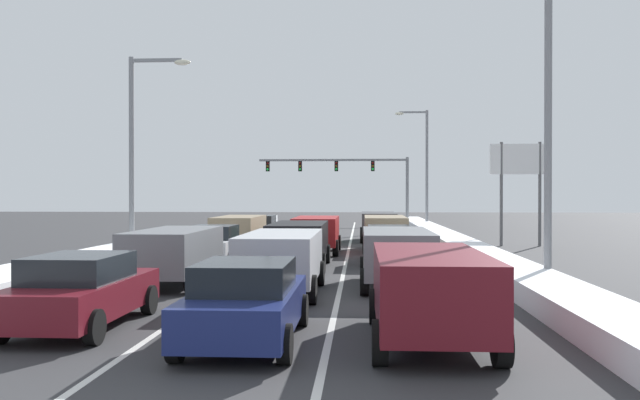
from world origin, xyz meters
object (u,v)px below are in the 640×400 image
object	(u,v)px
sedan_charcoal_left_lane_fifth	(260,228)
street_lamp_right_mid	(423,159)
suv_tan_left_lane_fourth	(239,230)
suv_gray_right_lane_second	(397,253)
sedan_white_right_lane_third	(389,244)
sedan_maroon_left_lane_nearest	(81,291)
suv_tan_right_lane_fourth	(385,230)
street_lamp_right_near	(536,109)
traffic_light_gantry	(350,171)
sedan_navy_center_lane_nearest	(246,301)
sedan_white_left_lane_third	(214,244)
suv_maroon_right_lane_nearest	(429,288)
suv_black_center_lane_third	(299,241)
suv_charcoal_right_lane_fifth	(379,224)
roadside_sign_right	(521,170)
sedan_green_center_lane_fifth	(318,229)
suv_gray_left_lane_second	(174,251)
suv_silver_center_lane_second	(281,257)
suv_red_center_lane_fourth	(316,231)
street_lamp_left_mid	(140,139)

from	to	relation	value
sedan_charcoal_left_lane_fifth	street_lamp_right_mid	xyz separation A→B (m)	(10.84, 14.90, 4.81)
suv_tan_left_lane_fourth	suv_gray_right_lane_second	bearing A→B (deg)	-60.14
sedan_white_right_lane_third	sedan_maroon_left_lane_nearest	size ratio (longest dim) A/B	1.00
sedan_white_right_lane_third	suv_tan_right_lane_fourth	size ratio (longest dim) A/B	0.92
street_lamp_right_near	sedan_maroon_left_lane_nearest	bearing A→B (deg)	-149.34
suv_tan_right_lane_fourth	traffic_light_gantry	distance (m)	30.02
sedan_navy_center_lane_nearest	suv_tan_left_lane_fourth	bearing A→B (deg)	100.97
sedan_navy_center_lane_nearest	sedan_white_left_lane_third	size ratio (longest dim) A/B	1.00
suv_maroon_right_lane_nearest	suv_black_center_lane_third	size ratio (longest dim) A/B	1.00
street_lamp_right_mid	suv_charcoal_right_lane_fifth	bearing A→B (deg)	-105.05
suv_tan_left_lane_fourth	roadside_sign_right	xyz separation A→B (m)	(14.31, 3.73, 3.00)
suv_tan_right_lane_fourth	roadside_sign_right	world-z (taller)	roadside_sign_right
sedan_green_center_lane_fifth	suv_tan_left_lane_fourth	distance (m)	6.96
suv_tan_left_lane_fourth	suv_gray_left_lane_second	bearing A→B (deg)	-88.73
suv_gray_right_lane_second	suv_silver_center_lane_second	bearing A→B (deg)	-155.10
suv_black_center_lane_third	traffic_light_gantry	bearing A→B (deg)	87.96
sedan_charcoal_left_lane_fifth	suv_silver_center_lane_second	bearing A→B (deg)	-79.63
suv_silver_center_lane_second	sedan_white_left_lane_third	world-z (taller)	suv_silver_center_lane_second
suv_tan_left_lane_fourth	sedan_green_center_lane_fifth	bearing A→B (deg)	60.18
sedan_maroon_left_lane_nearest	sedan_charcoal_left_lane_fifth	bearing A→B (deg)	90.41
sedan_navy_center_lane_nearest	suv_tan_left_lane_fourth	xyz separation A→B (m)	(-3.79, 19.57, 0.25)
sedan_white_right_lane_third	sedan_navy_center_lane_nearest	bearing A→B (deg)	-102.89
suv_tan_right_lane_fourth	suv_gray_left_lane_second	size ratio (longest dim) A/B	1.00
suv_red_center_lane_fourth	suv_black_center_lane_third	bearing A→B (deg)	-92.17
street_lamp_right_mid	suv_silver_center_lane_second	bearing A→B (deg)	-101.47
suv_gray_right_lane_second	street_lamp_left_mid	bearing A→B (deg)	142.68
suv_charcoal_right_lane_fifth	suv_tan_left_lane_fourth	bearing A→B (deg)	-134.87
sedan_maroon_left_lane_nearest	roadside_sign_right	world-z (taller)	roadside_sign_right
suv_gray_right_lane_second	suv_tan_right_lane_fourth	size ratio (longest dim) A/B	1.00
suv_tan_left_lane_fourth	sedan_maroon_left_lane_nearest	bearing A→B (deg)	-89.41
suv_maroon_right_lane_nearest	street_lamp_right_mid	size ratio (longest dim) A/B	0.52
suv_red_center_lane_fourth	sedan_green_center_lane_fifth	distance (m)	7.02
suv_tan_right_lane_fourth	sedan_green_center_lane_fifth	world-z (taller)	suv_tan_right_lane_fourth
suv_red_center_lane_fourth	sedan_white_left_lane_third	size ratio (longest dim) A/B	1.09
suv_charcoal_right_lane_fifth	sedan_charcoal_left_lane_fifth	bearing A→B (deg)	-177.43
sedan_white_right_lane_third	sedan_green_center_lane_fifth	xyz separation A→B (m)	(-3.54, 11.60, 0.00)
sedan_green_center_lane_fifth	traffic_light_gantry	world-z (taller)	traffic_light_gantry
suv_gray_right_lane_second	traffic_light_gantry	distance (m)	42.28
suv_gray_right_lane_second	traffic_light_gantry	size ratio (longest dim) A/B	0.35
sedan_white_right_lane_third	street_lamp_left_mid	world-z (taller)	street_lamp_left_mid
suv_silver_center_lane_second	street_lamp_right_mid	size ratio (longest dim) A/B	0.52
sedan_navy_center_lane_nearest	sedan_white_right_lane_third	bearing A→B (deg)	77.11
suv_tan_right_lane_fourth	suv_tan_left_lane_fourth	world-z (taller)	same
suv_silver_center_lane_second	traffic_light_gantry	distance (m)	43.75
suv_gray_right_lane_second	traffic_light_gantry	bearing A→B (deg)	92.78
suv_gray_left_lane_second	suv_maroon_right_lane_nearest	bearing A→B (deg)	-46.90
suv_tan_left_lane_fourth	roadside_sign_right	distance (m)	15.09
sedan_white_left_lane_third	suv_tan_left_lane_fourth	xyz separation A→B (m)	(-0.10, 5.85, 0.25)
suv_black_center_lane_third	sedan_white_left_lane_third	world-z (taller)	suv_black_center_lane_third
suv_maroon_right_lane_nearest	suv_black_center_lane_third	distance (m)	12.67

